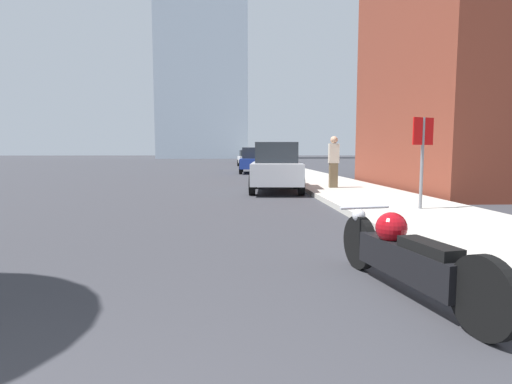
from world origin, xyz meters
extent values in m
cube|color=#B2ADA3|center=(5.15, 40.00, 0.07)|extent=(3.11, 240.00, 0.15)
cube|color=brown|center=(11.04, 14.10, 4.46)|extent=(8.27, 8.62, 8.93)
cube|color=silver|center=(-6.41, 101.16, 27.38)|extent=(20.93, 20.93, 54.75)
cylinder|color=black|center=(2.63, 4.09, 0.32)|extent=(0.22, 0.65, 0.65)
cylinder|color=black|center=(2.99, 2.23, 0.32)|extent=(0.22, 0.65, 0.65)
cube|color=black|center=(2.81, 3.16, 0.34)|extent=(0.51, 1.46, 0.33)
sphere|color=#9E0C14|center=(2.76, 3.44, 0.62)|extent=(0.32, 0.32, 0.32)
cube|color=black|center=(2.87, 2.86, 0.55)|extent=(0.34, 0.69, 0.10)
sphere|color=silver|center=(2.62, 4.12, 0.65)|extent=(0.16, 0.16, 0.16)
cylinder|color=silver|center=(2.65, 3.99, 0.76)|extent=(0.62, 0.15, 0.04)
cube|color=#BCBCC1|center=(2.60, 13.72, 0.69)|extent=(2.04, 4.23, 0.71)
cube|color=#23282D|center=(2.60, 13.72, 1.40)|extent=(1.61, 2.08, 0.71)
cylinder|color=black|center=(1.90, 15.05, 0.33)|extent=(0.25, 0.68, 0.67)
cylinder|color=black|center=(3.51, 14.92, 0.33)|extent=(0.25, 0.68, 0.67)
cylinder|color=black|center=(1.69, 12.51, 0.33)|extent=(0.25, 0.68, 0.67)
cylinder|color=black|center=(3.30, 12.38, 0.33)|extent=(0.25, 0.68, 0.67)
cube|color=#1E3899|center=(2.43, 26.86, 0.68)|extent=(2.06, 4.57, 0.66)
cube|color=#23282D|center=(2.43, 26.86, 1.37)|extent=(1.67, 2.22, 0.74)
cylinder|color=black|center=(1.61, 28.29, 0.35)|extent=(0.23, 0.70, 0.69)
cylinder|color=black|center=(3.37, 28.21, 0.35)|extent=(0.23, 0.70, 0.69)
cylinder|color=black|center=(1.48, 25.51, 0.35)|extent=(0.23, 0.70, 0.69)
cylinder|color=black|center=(3.25, 25.43, 0.35)|extent=(0.23, 0.70, 0.69)
cube|color=silver|center=(2.32, 39.96, 0.69)|extent=(1.90, 4.23, 0.70)
cube|color=#23282D|center=(2.32, 39.96, 1.35)|extent=(1.53, 2.07, 0.61)
cylinder|color=black|center=(1.45, 41.20, 0.34)|extent=(0.24, 0.70, 0.69)
cylinder|color=black|center=(3.03, 41.29, 0.34)|extent=(0.24, 0.70, 0.69)
cylinder|color=black|center=(1.60, 38.63, 0.34)|extent=(0.24, 0.70, 0.69)
cylinder|color=black|center=(3.18, 38.72, 0.34)|extent=(0.24, 0.70, 0.69)
cube|color=red|center=(2.65, 51.71, 0.64)|extent=(1.82, 4.64, 0.66)
cube|color=#23282D|center=(2.65, 51.71, 1.34)|extent=(1.50, 2.25, 0.72)
cylinder|color=black|center=(1.81, 53.12, 0.31)|extent=(0.22, 0.63, 0.63)
cylinder|color=black|center=(3.42, 53.16, 0.31)|extent=(0.22, 0.63, 0.63)
cylinder|color=black|center=(1.89, 50.27, 0.31)|extent=(0.22, 0.63, 0.63)
cylinder|color=black|center=(3.50, 50.31, 0.31)|extent=(0.22, 0.63, 0.63)
cube|color=black|center=(2.61, 63.46, 0.67)|extent=(1.78, 4.44, 0.65)
cube|color=#23282D|center=(2.61, 63.46, 1.31)|extent=(1.50, 2.13, 0.64)
cylinder|color=black|center=(1.79, 64.84, 0.34)|extent=(0.21, 0.68, 0.68)
cylinder|color=black|center=(3.45, 64.83, 0.34)|extent=(0.21, 0.68, 0.68)
cylinder|color=black|center=(1.77, 62.10, 0.34)|extent=(0.21, 0.68, 0.68)
cylinder|color=black|center=(3.43, 62.08, 0.34)|extent=(0.21, 0.68, 0.68)
cylinder|color=slate|center=(5.28, 8.11, 1.16)|extent=(0.07, 0.07, 2.02)
cube|color=red|center=(5.28, 8.11, 1.87)|extent=(0.57, 0.26, 0.60)
cube|color=brown|center=(4.65, 13.55, 0.59)|extent=(0.29, 0.20, 0.88)
cube|color=beige|center=(4.65, 13.55, 1.38)|extent=(0.36, 0.20, 0.70)
sphere|color=tan|center=(4.65, 13.55, 1.86)|extent=(0.26, 0.26, 0.26)
camera|label=1|loc=(1.14, -0.57, 1.40)|focal=28.00mm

